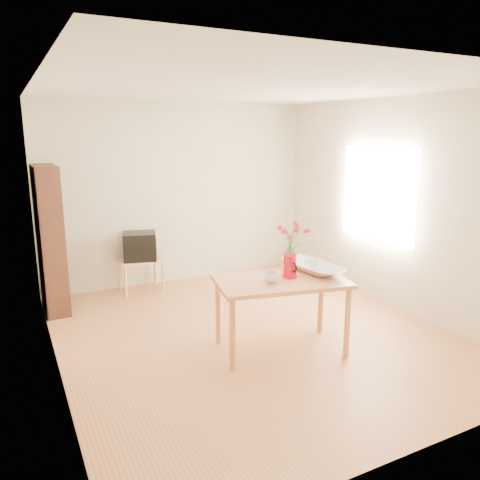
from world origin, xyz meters
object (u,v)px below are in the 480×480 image
table (281,288)px  television (139,246)px  pitcher (290,267)px  bowl (313,248)px  mug (271,277)px

table → television: television is taller
pitcher → bowl: bearing=13.9°
table → mug: size_ratio=10.59×
pitcher → mug: bearing=-161.3°
mug → television: bearing=-80.3°
pitcher → television: size_ratio=0.44×
table → pitcher: 0.23m
bowl → television: (-1.20, 2.36, -0.34)m
table → bowl: 0.57m
bowl → table: bearing=-166.9°
table → bowl: bearing=24.9°
pitcher → television: 2.59m
mug → television: mug is taller
pitcher → mug: pitcher is taller
pitcher → television: bearing=112.6°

